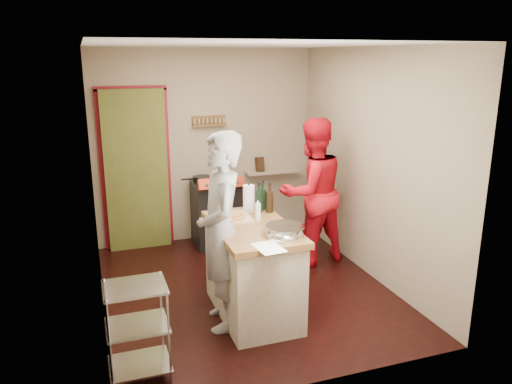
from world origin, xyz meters
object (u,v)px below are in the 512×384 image
stove (216,212)px  island (253,268)px  person_stripe (221,232)px  person_red (312,192)px  wire_shelving (137,327)px

stove → island: 1.97m
person_stripe → person_red: size_ratio=1.04×
stove → person_stripe: (-0.48, -2.05, 0.48)m
stove → person_stripe: size_ratio=0.54×
island → person_stripe: bearing=-165.3°
wire_shelving → island: (1.19, 0.66, 0.05)m
person_stripe → person_red: 1.80m
stove → person_stripe: person_stripe is taller
island → person_red: person_red is taller
stove → person_red: 1.42m
person_stripe → person_red: (1.43, 1.10, -0.03)m
wire_shelving → stove: bearing=63.1°
stove → island: bearing=-94.1°
stove → island: (-0.14, -1.96, 0.04)m
island → stove: bearing=85.9°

